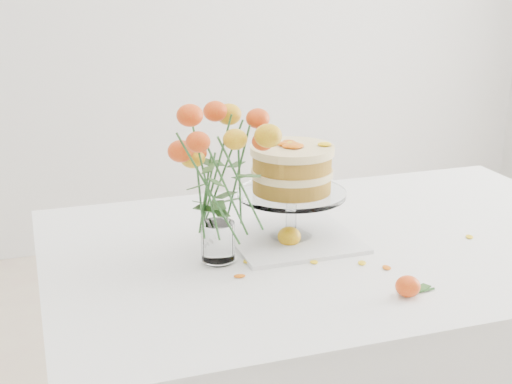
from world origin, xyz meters
TOP-DOWN VIEW (x-y plane):
  - table at (0.00, 0.00)m, footprint 1.43×0.93m
  - napkin at (-0.12, 0.05)m, footprint 0.30×0.30m
  - cake_stand at (-0.12, 0.05)m, footprint 0.26×0.26m
  - rose_vase at (-0.32, -0.03)m, footprint 0.31×0.31m
  - loose_rose_near at (-0.14, 0.01)m, footprint 0.10×0.06m
  - loose_rose_far at (-0.00, -0.31)m, footprint 0.09×0.05m
  - stray_petal_a at (-0.12, -0.10)m, footprint 0.03×0.02m
  - stray_petal_b at (-0.02, -0.14)m, footprint 0.03×0.02m
  - stray_petal_c at (0.02, -0.18)m, footprint 0.03×0.02m
  - stray_petal_d at (-0.26, -0.05)m, footprint 0.03×0.02m
  - stray_petal_e at (-0.30, -0.12)m, footprint 0.03×0.02m
  - stray_petal_f at (0.30, -0.08)m, footprint 0.03×0.02m

SIDE VIEW (x-z plane):
  - table at x=0.00m, z-range 0.30..1.05m
  - stray_petal_a at x=-0.12m, z-range 0.76..0.76m
  - stray_petal_b at x=-0.02m, z-range 0.76..0.76m
  - stray_petal_c at x=0.02m, z-range 0.76..0.76m
  - stray_petal_d at x=-0.26m, z-range 0.76..0.76m
  - stray_petal_e at x=-0.30m, z-range 0.76..0.76m
  - stray_petal_f at x=0.30m, z-range 0.76..0.76m
  - napkin at x=-0.12m, z-range 0.76..0.77m
  - loose_rose_far at x=0.00m, z-range 0.76..0.80m
  - loose_rose_near at x=-0.14m, z-range 0.76..0.80m
  - cake_stand at x=-0.12m, z-range 0.81..1.04m
  - rose_vase at x=-0.32m, z-range 0.79..1.17m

